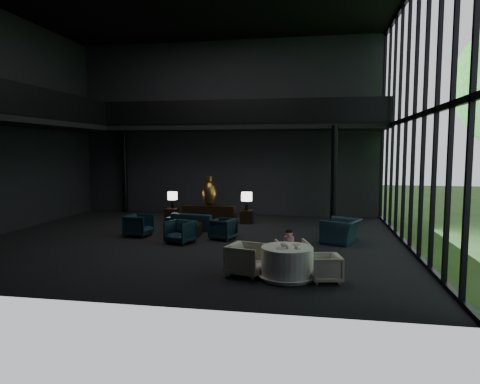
% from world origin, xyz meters
% --- Properties ---
extents(floor, '(14.00, 12.00, 0.02)m').
position_xyz_m(floor, '(0.00, 0.00, 0.00)').
color(floor, black).
rests_on(floor, ground).
extents(wall_back, '(14.00, 0.04, 8.00)m').
position_xyz_m(wall_back, '(0.00, 6.00, 4.00)').
color(wall_back, black).
rests_on(wall_back, ground).
extents(wall_front, '(14.00, 0.04, 8.00)m').
position_xyz_m(wall_front, '(0.00, -6.00, 4.00)').
color(wall_front, black).
rests_on(wall_front, ground).
extents(wall_left, '(0.04, 12.00, 8.00)m').
position_xyz_m(wall_left, '(-7.00, 0.00, 4.00)').
color(wall_left, black).
rests_on(wall_left, ground).
extents(curtain_wall, '(0.20, 12.00, 8.00)m').
position_xyz_m(curtain_wall, '(6.95, 0.00, 4.00)').
color(curtain_wall, black).
rests_on(curtain_wall, ground).
extents(mezzanine_left, '(2.00, 12.00, 0.25)m').
position_xyz_m(mezzanine_left, '(-6.00, 0.00, 4.00)').
color(mezzanine_left, black).
rests_on(mezzanine_left, wall_left).
extents(mezzanine_back, '(12.00, 2.00, 0.25)m').
position_xyz_m(mezzanine_back, '(1.00, 5.00, 4.00)').
color(mezzanine_back, black).
rests_on(mezzanine_back, wall_back).
extents(railing_left, '(0.06, 12.00, 1.00)m').
position_xyz_m(railing_left, '(-5.00, 0.00, 4.60)').
color(railing_left, black).
rests_on(railing_left, mezzanine_left).
extents(railing_back, '(12.00, 0.06, 1.00)m').
position_xyz_m(railing_back, '(1.00, 4.00, 4.60)').
color(railing_back, black).
rests_on(railing_back, mezzanine_back).
extents(column_nw, '(0.24, 0.24, 4.00)m').
position_xyz_m(column_nw, '(-5.00, 5.70, 2.00)').
color(column_nw, black).
rests_on(column_nw, floor).
extents(column_ne, '(0.24, 0.24, 4.00)m').
position_xyz_m(column_ne, '(4.80, 4.00, 2.00)').
color(column_ne, black).
rests_on(column_ne, floor).
extents(console, '(2.20, 0.50, 0.70)m').
position_xyz_m(console, '(-0.30, 3.62, 0.35)').
color(console, black).
rests_on(console, floor).
extents(bronze_urn, '(0.65, 0.65, 1.22)m').
position_xyz_m(bronze_urn, '(-0.30, 3.74, 1.22)').
color(bronze_urn, '#AB873A').
rests_on(bronze_urn, console).
extents(side_table_left, '(0.50, 0.50, 0.55)m').
position_xyz_m(side_table_left, '(-1.90, 3.53, 0.28)').
color(side_table_left, black).
rests_on(side_table_left, floor).
extents(table_lamp_left, '(0.42, 0.42, 0.70)m').
position_xyz_m(table_lamp_left, '(-1.90, 3.64, 1.05)').
color(table_lamp_left, black).
rests_on(table_lamp_left, side_table_left).
extents(side_table_right, '(0.49, 0.49, 0.54)m').
position_xyz_m(side_table_right, '(1.30, 3.63, 0.27)').
color(side_table_right, black).
rests_on(side_table_right, floor).
extents(table_lamp_right, '(0.45, 0.45, 0.75)m').
position_xyz_m(table_lamp_right, '(1.30, 3.58, 1.08)').
color(table_lamp_right, black).
rests_on(table_lamp_right, side_table_right).
extents(sofa, '(2.32, 1.09, 0.87)m').
position_xyz_m(sofa, '(-0.45, 1.99, 0.44)').
color(sofa, '#133845').
rests_on(sofa, floor).
extents(lounge_armchair_west, '(0.90, 0.95, 0.90)m').
position_xyz_m(lounge_armchair_west, '(-2.01, 0.33, 0.45)').
color(lounge_armchair_west, '#182F3C').
rests_on(lounge_armchair_west, floor).
extents(lounge_armchair_east, '(0.91, 0.95, 0.79)m').
position_xyz_m(lounge_armchair_east, '(1.01, 0.33, 0.39)').
color(lounge_armchair_east, black).
rests_on(lounge_armchair_east, floor).
extents(lounge_armchair_south, '(1.05, 1.02, 0.85)m').
position_xyz_m(lounge_armchair_south, '(-0.22, -0.50, 0.42)').
color(lounge_armchair_south, '#11212F').
rests_on(lounge_armchair_south, floor).
extents(window_armchair, '(1.33, 1.58, 1.18)m').
position_xyz_m(window_armchair, '(4.91, 0.41, 0.59)').
color(window_armchair, black).
rests_on(window_armchair, floor).
extents(coffee_table, '(1.00, 1.00, 0.40)m').
position_xyz_m(coffee_table, '(-0.36, 0.79, 0.20)').
color(coffee_table, black).
rests_on(coffee_table, floor).
extents(dining_table, '(1.38, 1.38, 0.75)m').
position_xyz_m(dining_table, '(3.44, -3.73, 0.33)').
color(dining_table, white).
rests_on(dining_table, floor).
extents(dining_chair_north, '(0.97, 0.93, 0.82)m').
position_xyz_m(dining_chair_north, '(3.52, -2.87, 0.41)').
color(dining_chair_north, beige).
rests_on(dining_chair_north, floor).
extents(dining_chair_east, '(0.67, 0.70, 0.62)m').
position_xyz_m(dining_chair_east, '(4.32, -3.82, 0.31)').
color(dining_chair_east, beige).
rests_on(dining_chair_east, floor).
extents(dining_chair_west, '(1.02, 1.06, 0.91)m').
position_xyz_m(dining_chair_west, '(2.45, -3.62, 0.45)').
color(dining_chair_west, beige).
rests_on(dining_chair_west, floor).
extents(child, '(0.26, 0.26, 0.55)m').
position_xyz_m(child, '(3.43, -2.79, 0.72)').
color(child, pink).
rests_on(child, dining_chair_north).
extents(plate_a, '(0.31, 0.31, 0.02)m').
position_xyz_m(plate_a, '(3.31, -3.89, 0.76)').
color(plate_a, white).
rests_on(plate_a, dining_table).
extents(plate_b, '(0.26, 0.26, 0.01)m').
position_xyz_m(plate_b, '(3.65, -3.47, 0.76)').
color(plate_b, white).
rests_on(plate_b, dining_table).
extents(saucer, '(0.17, 0.17, 0.01)m').
position_xyz_m(saucer, '(3.68, -3.86, 0.76)').
color(saucer, white).
rests_on(saucer, dining_table).
extents(coffee_cup, '(0.10, 0.10, 0.07)m').
position_xyz_m(coffee_cup, '(3.66, -3.88, 0.80)').
color(coffee_cup, white).
rests_on(coffee_cup, saucer).
extents(cereal_bowl, '(0.17, 0.17, 0.08)m').
position_xyz_m(cereal_bowl, '(3.36, -3.64, 0.79)').
color(cereal_bowl, white).
rests_on(cereal_bowl, dining_table).
extents(cream_pot, '(0.06, 0.06, 0.07)m').
position_xyz_m(cream_pot, '(3.45, -3.94, 0.79)').
color(cream_pot, '#99999E').
rests_on(cream_pot, dining_table).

